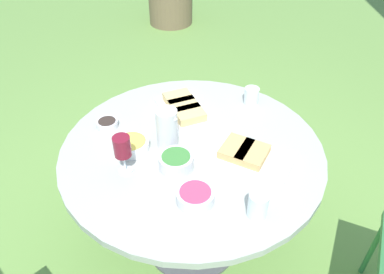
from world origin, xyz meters
The scene contains 12 objects.
ground_plane centered at (0.00, 0.00, 0.00)m, with size 40.00×40.00×0.00m, color #668E42.
dining_table centered at (0.00, 0.00, 0.60)m, with size 1.21×1.21×0.71m.
water_pitcher centered at (-0.10, -0.05, 0.81)m, with size 0.10×0.10×0.19m.
wine_glass centered at (-0.16, -0.28, 0.84)m, with size 0.07×0.07×0.18m.
platter_bread_main centered at (0.26, 0.06, 0.73)m, with size 0.36×0.27×0.06m.
platter_charcuterie centered at (-0.18, 0.21, 0.74)m, with size 0.40×0.37×0.06m.
bowl_fries centered at (-0.23, -0.16, 0.74)m, with size 0.17×0.17×0.05m.
bowl_salad centered at (0.01, -0.15, 0.75)m, with size 0.15×0.15×0.07m.
bowl_olives centered at (-0.44, -0.09, 0.73)m, with size 0.10×0.10×0.04m.
bowl_dip_red centered at (0.18, -0.27, 0.74)m, with size 0.15×0.15×0.05m.
cup_water_near centered at (0.08, 0.48, 0.76)m, with size 0.08×0.08×0.09m.
cup_water_far centered at (0.42, -0.21, 0.77)m, with size 0.08×0.08×0.11m.
Camera 1 is at (0.69, -1.12, 1.83)m, focal length 35.00 mm.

